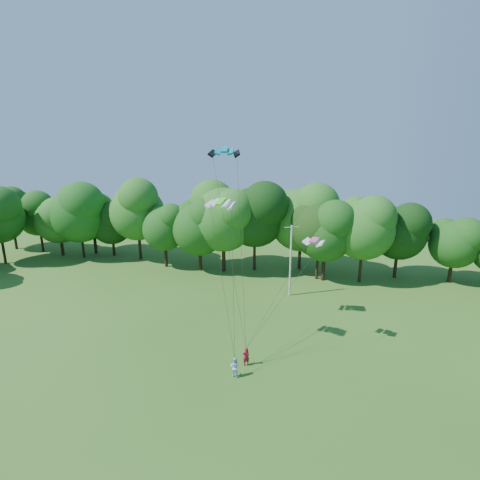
# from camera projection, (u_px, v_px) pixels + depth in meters

# --- Properties ---
(utility_pole) EXTENTS (1.64, 0.76, 8.76)m
(utility_pole) POSITION_uv_depth(u_px,v_px,m) (291.00, 260.00, 44.49)
(utility_pole) COLOR beige
(utility_pole) RESTS_ON ground
(kite_flyer_left) EXTENTS (0.72, 0.67, 1.66)m
(kite_flyer_left) POSITION_uv_depth(u_px,v_px,m) (246.00, 356.00, 31.36)
(kite_flyer_left) COLOR maroon
(kite_flyer_left) RESTS_ON ground
(kite_flyer_right) EXTENTS (0.94, 0.80, 1.68)m
(kite_flyer_right) POSITION_uv_depth(u_px,v_px,m) (235.00, 367.00, 29.91)
(kite_flyer_right) COLOR #B4D0FA
(kite_flyer_right) RESTS_ON ground
(kite_teal) EXTENTS (2.93, 1.58, 0.56)m
(kite_teal) POSITION_uv_depth(u_px,v_px,m) (225.00, 150.00, 33.86)
(kite_teal) COLOR #0584A1
(kite_teal) RESTS_ON ground
(kite_green) EXTENTS (2.72, 1.71, 0.56)m
(kite_green) POSITION_uv_depth(u_px,v_px,m) (221.00, 201.00, 30.83)
(kite_green) COLOR #4BE822
(kite_green) RESTS_ON ground
(kite_pink) EXTENTS (2.01, 1.48, 0.34)m
(kite_pink) POSITION_uv_depth(u_px,v_px,m) (314.00, 240.00, 32.12)
(kite_pink) COLOR #D93C9E
(kite_pink) RESTS_ON ground
(tree_back_west) EXTENTS (9.59, 9.59, 13.94)m
(tree_back_west) POSITION_uv_depth(u_px,v_px,m) (78.00, 204.00, 57.86)
(tree_back_west) COLOR #312013
(tree_back_west) RESTS_ON ground
(tree_back_center) EXTENTS (8.06, 8.06, 11.72)m
(tree_back_center) POSITION_uv_depth(u_px,v_px,m) (319.00, 226.00, 49.20)
(tree_back_center) COLOR black
(tree_back_center) RESTS_ON ground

